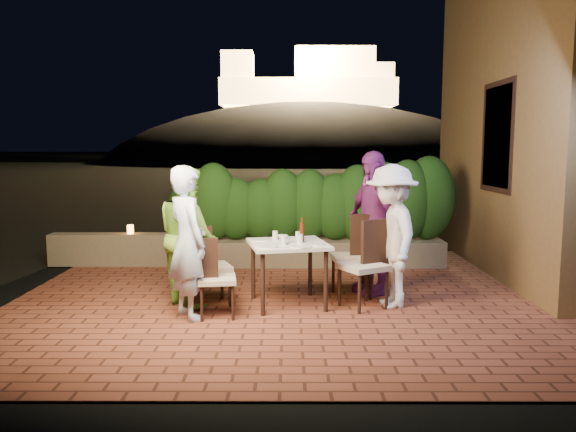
{
  "coord_description": "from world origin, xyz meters",
  "views": [
    {
      "loc": [
        -0.12,
        -6.43,
        1.86
      ],
      "look_at": [
        -0.14,
        0.14,
        1.05
      ],
      "focal_mm": 35.0,
      "sensor_mm": 36.0,
      "label": 1
    }
  ],
  "objects_px": {
    "dining_table": "(288,274)",
    "chair_left_front": "(217,277)",
    "bowl": "(281,237)",
    "diner_green": "(188,235)",
    "chair_left_back": "(211,265)",
    "beer_bottle": "(302,230)",
    "chair_right_front": "(363,264)",
    "chair_right_back": "(352,256)",
    "parapet_lamp": "(130,229)",
    "diner_purple": "(372,223)",
    "diner_blue": "(187,242)",
    "diner_white": "(391,236)"
  },
  "relations": [
    {
      "from": "dining_table",
      "to": "chair_left_front",
      "type": "height_order",
      "value": "chair_left_front"
    },
    {
      "from": "bowl",
      "to": "diner_green",
      "type": "bearing_deg",
      "value": -167.7
    },
    {
      "from": "chair_left_back",
      "to": "beer_bottle",
      "type": "bearing_deg",
      "value": -18.9
    },
    {
      "from": "beer_bottle",
      "to": "chair_left_back",
      "type": "height_order",
      "value": "beer_bottle"
    },
    {
      "from": "chair_right_front",
      "to": "chair_right_back",
      "type": "height_order",
      "value": "chair_right_back"
    },
    {
      "from": "beer_bottle",
      "to": "parapet_lamp",
      "type": "relative_size",
      "value": 2.03
    },
    {
      "from": "diner_green",
      "to": "parapet_lamp",
      "type": "bearing_deg",
      "value": -1.41
    },
    {
      "from": "bowl",
      "to": "chair_right_back",
      "type": "relative_size",
      "value": 0.16
    },
    {
      "from": "beer_bottle",
      "to": "diner_green",
      "type": "bearing_deg",
      "value": -178.83
    },
    {
      "from": "diner_green",
      "to": "diner_purple",
      "type": "bearing_deg",
      "value": -109.32
    },
    {
      "from": "beer_bottle",
      "to": "bowl",
      "type": "bearing_deg",
      "value": 139.42
    },
    {
      "from": "beer_bottle",
      "to": "bowl",
      "type": "height_order",
      "value": "beer_bottle"
    },
    {
      "from": "diner_blue",
      "to": "diner_white",
      "type": "bearing_deg",
      "value": -114.03
    },
    {
      "from": "chair_right_back",
      "to": "diner_purple",
      "type": "relative_size",
      "value": 0.57
    },
    {
      "from": "chair_right_back",
      "to": "chair_left_back",
      "type": "bearing_deg",
      "value": 6.51
    },
    {
      "from": "chair_right_front",
      "to": "diner_green",
      "type": "bearing_deg",
      "value": -33.69
    },
    {
      "from": "diner_green",
      "to": "chair_left_front",
      "type": "bearing_deg",
      "value": -173.5
    },
    {
      "from": "chair_left_back",
      "to": "chair_right_front",
      "type": "height_order",
      "value": "chair_right_front"
    },
    {
      "from": "diner_white",
      "to": "parapet_lamp",
      "type": "xyz_separation_m",
      "value": [
        -3.69,
        2.3,
        -0.26
      ]
    },
    {
      "from": "dining_table",
      "to": "parapet_lamp",
      "type": "bearing_deg",
      "value": 137.81
    },
    {
      "from": "beer_bottle",
      "to": "diner_purple",
      "type": "xyz_separation_m",
      "value": [
        0.9,
        0.48,
        0.01
      ]
    },
    {
      "from": "diner_green",
      "to": "diner_white",
      "type": "height_order",
      "value": "diner_white"
    },
    {
      "from": "diner_white",
      "to": "beer_bottle",
      "type": "bearing_deg",
      "value": -102.53
    },
    {
      "from": "diner_blue",
      "to": "diner_green",
      "type": "bearing_deg",
      "value": -25.18
    },
    {
      "from": "beer_bottle",
      "to": "diner_white",
      "type": "distance_m",
      "value": 1.04
    },
    {
      "from": "chair_right_back",
      "to": "parapet_lamp",
      "type": "bearing_deg",
      "value": -35.37
    },
    {
      "from": "chair_left_front",
      "to": "diner_purple",
      "type": "bearing_deg",
      "value": 21.14
    },
    {
      "from": "chair_right_front",
      "to": "diner_blue",
      "type": "distance_m",
      "value": 2.02
    },
    {
      "from": "dining_table",
      "to": "bowl",
      "type": "height_order",
      "value": "bowl"
    },
    {
      "from": "chair_right_front",
      "to": "parapet_lamp",
      "type": "relative_size",
      "value": 7.29
    },
    {
      "from": "chair_right_back",
      "to": "diner_green",
      "type": "xyz_separation_m",
      "value": [
        -1.98,
        -0.35,
        0.31
      ]
    },
    {
      "from": "chair_left_back",
      "to": "parapet_lamp",
      "type": "relative_size",
      "value": 6.74
    },
    {
      "from": "dining_table",
      "to": "parapet_lamp",
      "type": "distance_m",
      "value": 3.37
    },
    {
      "from": "chair_left_back",
      "to": "diner_green",
      "type": "relative_size",
      "value": 0.57
    },
    {
      "from": "chair_right_front",
      "to": "diner_purple",
      "type": "distance_m",
      "value": 0.79
    },
    {
      "from": "dining_table",
      "to": "chair_right_back",
      "type": "xyz_separation_m",
      "value": [
        0.79,
        0.4,
        0.14
      ]
    },
    {
      "from": "chair_right_front",
      "to": "diner_purple",
      "type": "height_order",
      "value": "diner_purple"
    },
    {
      "from": "chair_left_back",
      "to": "diner_white",
      "type": "xyz_separation_m",
      "value": [
        2.11,
        -0.06,
        0.36
      ]
    },
    {
      "from": "beer_bottle",
      "to": "chair_right_back",
      "type": "height_order",
      "value": "beer_bottle"
    },
    {
      "from": "diner_purple",
      "to": "beer_bottle",
      "type": "bearing_deg",
      "value": -85.32
    },
    {
      "from": "chair_right_front",
      "to": "diner_purple",
      "type": "xyz_separation_m",
      "value": [
        0.2,
        0.66,
        0.4
      ]
    },
    {
      "from": "chair_left_back",
      "to": "parapet_lamp",
      "type": "height_order",
      "value": "chair_left_back"
    },
    {
      "from": "diner_green",
      "to": "parapet_lamp",
      "type": "distance_m",
      "value": 2.58
    },
    {
      "from": "bowl",
      "to": "beer_bottle",
      "type": "bearing_deg",
      "value": -40.58
    },
    {
      "from": "bowl",
      "to": "parapet_lamp",
      "type": "xyz_separation_m",
      "value": [
        -2.41,
        1.97,
        -0.2
      ]
    },
    {
      "from": "parapet_lamp",
      "to": "diner_white",
      "type": "bearing_deg",
      "value": -31.87
    },
    {
      "from": "chair_left_front",
      "to": "diner_purple",
      "type": "relative_size",
      "value": 0.48
    },
    {
      "from": "dining_table",
      "to": "beer_bottle",
      "type": "height_order",
      "value": "beer_bottle"
    },
    {
      "from": "dining_table",
      "to": "diner_green",
      "type": "distance_m",
      "value": 1.27
    },
    {
      "from": "chair_left_back",
      "to": "diner_green",
      "type": "distance_m",
      "value": 0.45
    }
  ]
}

